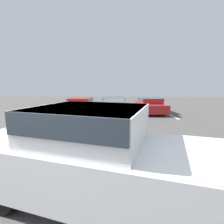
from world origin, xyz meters
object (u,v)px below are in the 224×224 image
Objects in this scene: parked_sedan_a at (81,105)px; parked_sedan_b at (114,104)px; parked_sedan_c at (150,105)px; pickup_truck at (104,157)px; wheel_stop_curb at (139,107)px.

parked_sedan_b is (2.60, 0.34, 0.02)m from parked_sedan_a.
parked_sedan_a is 5.57m from parked_sedan_c.
pickup_truck reaches higher than parked_sedan_b.
parked_sedan_c is (5.55, 0.41, -0.01)m from parked_sedan_a.
parked_sedan_b is at bearing 99.07° from parked_sedan_a.
pickup_truck is at bearing -2.56° from parked_sedan_b.
parked_sedan_b is 1.06× the size of parked_sedan_c.
wheel_stop_curb is (5.05, 3.35, -0.58)m from parked_sedan_a.
pickup_truck is 1.27× the size of parked_sedan_b.
pickup_truck is 1.35× the size of parked_sedan_c.
parked_sedan_a is at bearing -146.42° from wheel_stop_curb.
parked_sedan_c reaches higher than wheel_stop_curb.
parked_sedan_a is at bearing -90.27° from parked_sedan_c.
parked_sedan_b reaches higher than parked_sedan_a.
wheel_stop_curb is at bearing 125.12° from parked_sedan_a.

